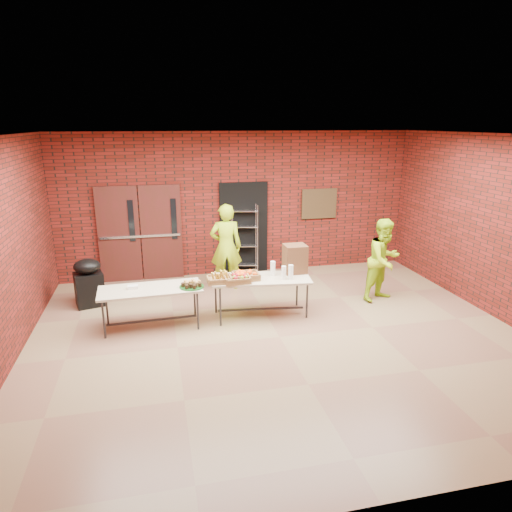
{
  "coord_description": "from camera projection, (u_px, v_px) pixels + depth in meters",
  "views": [
    {
      "loc": [
        -1.87,
        -6.54,
        3.38
      ],
      "look_at": [
        -0.08,
        1.4,
        0.99
      ],
      "focal_mm": 32.0,
      "sensor_mm": 36.0,
      "label": 1
    }
  ],
  "objects": [
    {
      "name": "basket_apples",
      "position": [
        237.0,
        279.0,
        7.87
      ],
      "size": [
        0.44,
        0.34,
        0.14
      ],
      "color": "olive",
      "rests_on": "table_right"
    },
    {
      "name": "dark_doorway",
      "position": [
        244.0,
        228.0,
        10.43
      ],
      "size": [
        1.1,
        0.06,
        2.1
      ],
      "primitive_type": "cube",
      "color": "black",
      "rests_on": "room"
    },
    {
      "name": "volunteer_man",
      "position": [
        384.0,
        260.0,
        8.85
      ],
      "size": [
        0.96,
        0.87,
        1.62
      ],
      "primitive_type": "imported",
      "rotation": [
        0.0,
        0.0,
        0.39
      ],
      "color": "#AAD818",
      "rests_on": "room"
    },
    {
      "name": "cup_stack_front",
      "position": [
        284.0,
        273.0,
        8.02
      ],
      "size": [
        0.08,
        0.08,
        0.24
      ],
      "primitive_type": "cylinder",
      "color": "white",
      "rests_on": "table_right"
    },
    {
      "name": "table_right",
      "position": [
        261.0,
        281.0,
        8.13
      ],
      "size": [
        1.83,
        0.94,
        0.72
      ],
      "rotation": [
        0.0,
        0.0,
        -0.12
      ],
      "color": "beige",
      "rests_on": "room"
    },
    {
      "name": "muffin_tray",
      "position": [
        192.0,
        284.0,
        7.7
      ],
      "size": [
        0.42,
        0.42,
        0.1
      ],
      "color": "#134716",
      "rests_on": "table_left"
    },
    {
      "name": "wire_rack",
      "position": [
        244.0,
        240.0,
        10.36
      ],
      "size": [
        0.62,
        0.31,
        1.61
      ],
      "primitive_type": null,
      "rotation": [
        0.0,
        0.0,
        -0.21
      ],
      "color": "silver",
      "rests_on": "room"
    },
    {
      "name": "covered_grill",
      "position": [
        89.0,
        282.0,
        8.64
      ],
      "size": [
        0.6,
        0.54,
        0.92
      ],
      "rotation": [
        0.0,
        0.0,
        0.26
      ],
      "color": "black",
      "rests_on": "room"
    },
    {
      "name": "cup_stack_back",
      "position": [
        273.0,
        268.0,
        8.19
      ],
      "size": [
        0.09,
        0.09,
        0.27
      ],
      "primitive_type": "cylinder",
      "color": "white",
      "rests_on": "table_right"
    },
    {
      "name": "coffee_dispenser",
      "position": [
        295.0,
        259.0,
        8.34
      ],
      "size": [
        0.4,
        0.35,
        0.52
      ],
      "primitive_type": "cube",
      "color": "#56341D",
      "rests_on": "table_right"
    },
    {
      "name": "cup_stack_mid",
      "position": [
        291.0,
        272.0,
        8.01
      ],
      "size": [
        0.09,
        0.09,
        0.26
      ],
      "primitive_type": "cylinder",
      "color": "white",
      "rests_on": "table_right"
    },
    {
      "name": "basket_oranges",
      "position": [
        246.0,
        276.0,
        8.03
      ],
      "size": [
        0.46,
        0.35,
        0.14
      ],
      "color": "olive",
      "rests_on": "table_right"
    },
    {
      "name": "napkin_box",
      "position": [
        133.0,
        287.0,
        7.63
      ],
      "size": [
        0.17,
        0.11,
        0.06
      ],
      "primitive_type": "cube",
      "color": "white",
      "rests_on": "table_left"
    },
    {
      "name": "table_left",
      "position": [
        150.0,
        292.0,
        7.67
      ],
      "size": [
        1.73,
        0.78,
        0.7
      ],
      "rotation": [
        0.0,
        0.0,
        0.04
      ],
      "color": "beige",
      "rests_on": "room"
    },
    {
      "name": "double_doors",
      "position": [
        141.0,
        233.0,
        9.92
      ],
      "size": [
        1.78,
        0.12,
        2.1
      ],
      "color": "#461414",
      "rests_on": "room"
    },
    {
      "name": "basket_bananas",
      "position": [
        219.0,
        279.0,
        7.87
      ],
      "size": [
        0.42,
        0.32,
        0.13
      ],
      "color": "olive",
      "rests_on": "table_right"
    },
    {
      "name": "bronze_plaque",
      "position": [
        319.0,
        204.0,
        10.66
      ],
      "size": [
        0.85,
        0.04,
        0.7
      ],
      "primitive_type": "cube",
      "color": "#41331A",
      "rests_on": "room"
    },
    {
      "name": "volunteer_woman",
      "position": [
        226.0,
        247.0,
        9.43
      ],
      "size": [
        0.69,
        0.49,
        1.8
      ],
      "primitive_type": "imported",
      "rotation": [
        0.0,
        0.0,
        3.05
      ],
      "color": "#AAD818",
      "rests_on": "room"
    },
    {
      "name": "room",
      "position": [
        281.0,
        243.0,
        7.02
      ],
      "size": [
        8.08,
        7.08,
        3.28
      ],
      "color": "#8C644B",
      "rests_on": "ground"
    }
  ]
}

